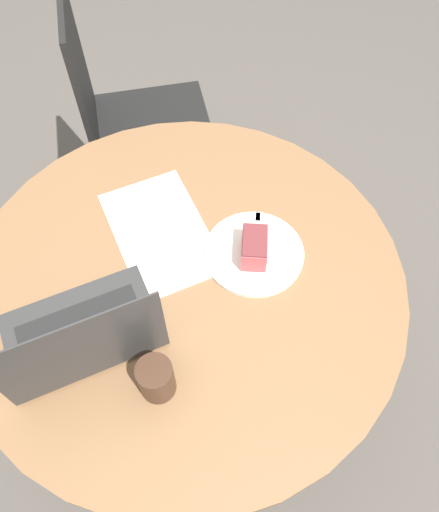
# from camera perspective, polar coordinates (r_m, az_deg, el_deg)

# --- Properties ---
(ground_plane) EXTENTS (12.00, 12.00, 0.00)m
(ground_plane) POSITION_cam_1_polar(r_m,az_deg,el_deg) (1.85, -2.71, -13.25)
(ground_plane) COLOR #4C4742
(dining_table) EXTENTS (1.07, 1.07, 0.70)m
(dining_table) POSITION_cam_1_polar(r_m,az_deg,el_deg) (1.34, -3.67, -5.33)
(dining_table) COLOR brown
(dining_table) RESTS_ON ground_plane
(chair) EXTENTS (0.50, 0.50, 0.96)m
(chair) POSITION_cam_1_polar(r_m,az_deg,el_deg) (1.87, -10.09, 14.70)
(chair) COLOR black
(chair) RESTS_ON ground_plane
(paper_document) EXTENTS (0.42, 0.35, 0.00)m
(paper_document) POSITION_cam_1_polar(r_m,az_deg,el_deg) (1.29, -6.77, 2.78)
(paper_document) COLOR white
(paper_document) RESTS_ON dining_table
(plate) EXTENTS (0.25, 0.25, 0.01)m
(plate) POSITION_cam_1_polar(r_m,az_deg,el_deg) (1.24, 3.94, 0.34)
(plate) COLOR silver
(plate) RESTS_ON dining_table
(cake_slice) EXTENTS (0.10, 0.07, 0.07)m
(cake_slice) POSITION_cam_1_polar(r_m,az_deg,el_deg) (1.20, 4.00, 0.98)
(cake_slice) COLOR #B74C51
(cake_slice) RESTS_ON plate
(fork) EXTENTS (0.17, 0.03, 0.00)m
(fork) POSITION_cam_1_polar(r_m,az_deg,el_deg) (1.26, 4.35, 2.55)
(fork) COLOR silver
(fork) RESTS_ON plate
(coffee_glass) EXTENTS (0.08, 0.08, 0.10)m
(coffee_glass) POSITION_cam_1_polar(r_m,az_deg,el_deg) (1.06, -7.24, -13.76)
(coffee_glass) COLOR #3D2619
(coffee_glass) RESTS_ON dining_table
(laptop) EXTENTS (0.34, 0.40, 0.25)m
(laptop) POSITION_cam_1_polar(r_m,az_deg,el_deg) (1.13, -15.42, -8.76)
(laptop) COLOR #2D2D2D
(laptop) RESTS_ON dining_table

